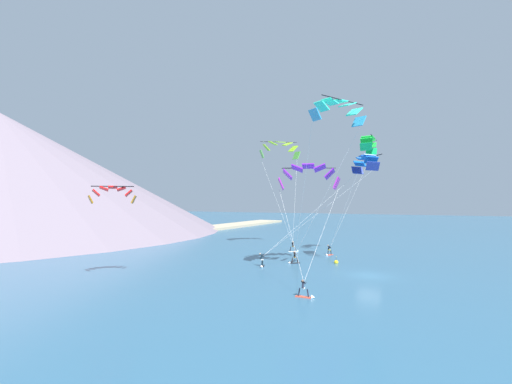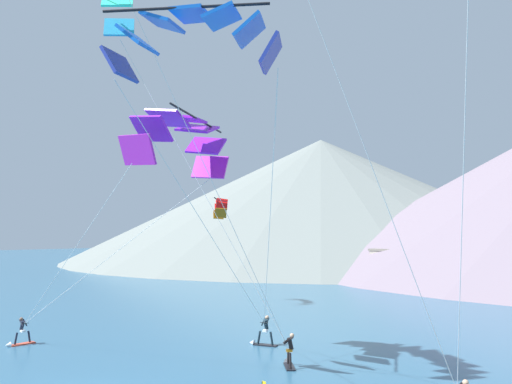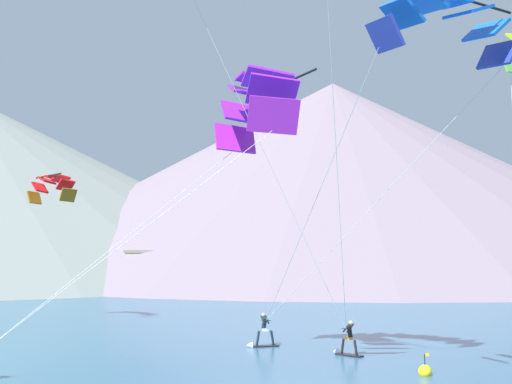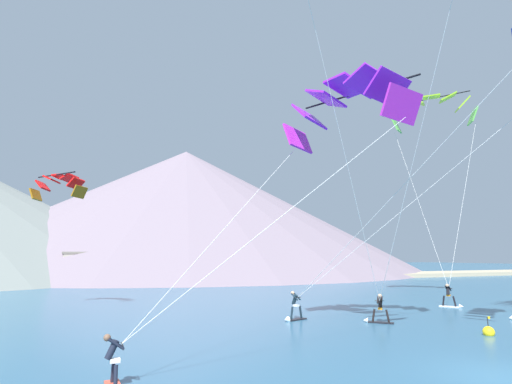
# 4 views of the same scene
# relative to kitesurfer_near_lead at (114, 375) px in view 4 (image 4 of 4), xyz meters

# --- Properties ---
(ground_plane) EXTENTS (400.00, 400.00, 0.00)m
(ground_plane) POSITION_rel_kitesurfer_near_lead_xyz_m (11.66, -3.38, -0.46)
(ground_plane) COLOR #2D5B7A
(kitesurfer_near_lead) EXTENTS (0.62, 1.75, 1.65)m
(kitesurfer_near_lead) POSITION_rel_kitesurfer_near_lead_xyz_m (0.00, 0.00, 0.00)
(kitesurfer_near_lead) COLOR #E54C33
(kitesurfer_near_lead) RESTS_ON ground
(kitesurfer_mid_center) EXTENTS (1.17, 1.72, 1.84)m
(kitesurfer_mid_center) POSITION_rel_kitesurfer_near_lead_xyz_m (25.12, 10.60, 0.12)
(kitesurfer_mid_center) COLOR white
(kitesurfer_mid_center) RESTS_ON ground
(kitesurfer_far_left) EXTENTS (1.78, 0.93, 1.79)m
(kitesurfer_far_left) POSITION_rel_kitesurfer_near_lead_xyz_m (10.90, 9.60, 0.11)
(kitesurfer_far_left) COLOR black
(kitesurfer_far_left) RESTS_ON ground
(kitesurfer_far_right) EXTENTS (1.51, 1.52, 1.74)m
(kitesurfer_far_right) POSITION_rel_kitesurfer_near_lead_xyz_m (15.00, 6.88, 0.04)
(kitesurfer_far_right) COLOR black
(kitesurfer_far_right) RESTS_ON ground
(parafoil_kite_near_lead) EXTENTS (13.07, 7.50, 11.58)m
(parafoil_kite_near_lead) POSITION_rel_kitesurfer_near_lead_xyz_m (10.74, 3.29, 11.14)
(parafoil_kite_near_lead) COLOR #B924BE
(parafoil_kite_mid_center) EXTENTS (7.35, 7.38, 18.12)m
(parafoil_kite_mid_center) POSITION_rel_kitesurfer_near_lead_xyz_m (29.25, 14.89, 17.73)
(parafoil_kite_mid_center) COLOR #56AE41
(parafoil_kite_distant_high_outer) EXTENTS (4.18, 3.84, 1.92)m
(parafoil_kite_distant_high_outer) POSITION_rel_kitesurfer_near_lead_xyz_m (-3.36, 20.08, 8.81)
(parafoil_kite_distant_high_outer) COLOR #935A0E
(race_marker_buoy) EXTENTS (0.56, 0.56, 1.02)m
(race_marker_buoy) POSITION_rel_kitesurfer_near_lead_xyz_m (17.66, 1.73, -0.30)
(race_marker_buoy) COLOR yellow
(race_marker_buoy) RESTS_ON ground
(shoreline_strip) EXTENTS (180.00, 10.00, 0.70)m
(shoreline_strip) POSITION_rel_kitesurfer_near_lead_xyz_m (11.66, 49.89, -0.11)
(shoreline_strip) COLOR tan
(shoreline_strip) RESTS_ON ground
(shore_building_harbour_front) EXTENTS (7.25, 5.31, 5.75)m
(shore_building_harbour_front) POSITION_rel_kitesurfer_near_lead_xyz_m (21.47, 51.09, 2.43)
(shore_building_harbour_front) COLOR silver
(shore_building_harbour_front) RESTS_ON ground
(shore_building_promenade_mid) EXTENTS (10.02, 4.53, 4.54)m
(shore_building_promenade_mid) POSITION_rel_kitesurfer_near_lead_xyz_m (0.38, 53.01, 1.83)
(shore_building_promenade_mid) COLOR #A89E8E
(shore_building_promenade_mid) RESTS_ON ground
(mountain_peak_west_ridge) EXTENTS (125.98, 125.98, 34.08)m
(mountain_peak_west_ridge) POSITION_rel_kitesurfer_near_lead_xyz_m (23.23, 99.30, 16.58)
(mountain_peak_west_ridge) COLOR slate
(mountain_peak_west_ridge) RESTS_ON ground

